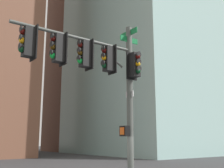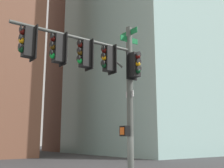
# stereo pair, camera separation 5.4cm
# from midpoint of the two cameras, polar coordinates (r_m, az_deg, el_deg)

# --- Properties ---
(signal_pole_assembly) EXTENTS (1.15, 5.41, 7.08)m
(signal_pole_assembly) POSITION_cam_midpoint_polar(r_m,az_deg,el_deg) (10.55, -2.22, 2.02)
(signal_pole_assembly) COLOR #4C514C
(signal_pole_assembly) RESTS_ON ground_plane
(building_brick_midblock) EXTENTS (17.20, 15.81, 49.12)m
(building_brick_midblock) POSITION_cam_midpoint_polar(r_m,az_deg,el_deg) (65.75, -4.13, 8.26)
(building_brick_midblock) COLOR brown
(building_brick_midblock) RESTS_ON ground_plane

